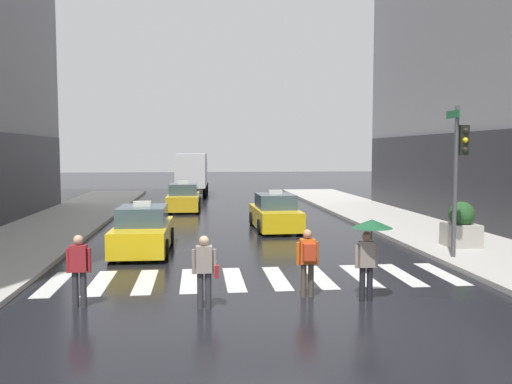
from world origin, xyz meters
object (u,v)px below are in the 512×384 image
at_px(taxi_lead, 143,231).
at_px(pedestrian_with_umbrella, 370,237).
at_px(taxi_second, 275,214).
at_px(pedestrian_with_handbag, 205,267).
at_px(box_truck, 192,173).
at_px(pedestrian_plain_coat, 79,266).
at_px(pedestrian_with_backpack, 308,258).
at_px(traffic_light_pole, 459,160).
at_px(taxi_third, 184,199).
at_px(planter_near_corner, 461,226).

height_order(taxi_lead, pedestrian_with_umbrella, pedestrian_with_umbrella).
relative_size(taxi_second, pedestrian_with_handbag, 2.77).
bearing_deg(box_truck, pedestrian_plain_coat, -94.47).
distance_m(pedestrian_with_handbag, pedestrian_plain_coat, 2.85).
xyz_separation_m(pedestrian_with_backpack, pedestrian_with_handbag, (-2.48, -0.64, -0.04)).
bearing_deg(taxi_lead, pedestrian_with_handbag, -73.63).
relative_size(traffic_light_pole, pedestrian_with_backpack, 2.91).
height_order(traffic_light_pole, taxi_lead, traffic_light_pole).
height_order(taxi_third, box_truck, box_truck).
xyz_separation_m(taxi_third, pedestrian_with_handbag, (0.96, -19.87, 0.21)).
bearing_deg(taxi_lead, pedestrian_plain_coat, -96.71).
height_order(taxi_third, pedestrian_with_handbag, taxi_third).
bearing_deg(taxi_lead, traffic_light_pole, -15.09).
xyz_separation_m(taxi_lead, pedestrian_with_umbrella, (5.90, -6.81, 0.79)).
height_order(traffic_light_pole, planter_near_corner, traffic_light_pole).
height_order(box_truck, pedestrian_plain_coat, box_truck).
bearing_deg(box_truck, taxi_lead, -93.82).
distance_m(pedestrian_with_umbrella, planter_near_corner, 7.94).
distance_m(taxi_lead, taxi_third, 12.94).
bearing_deg(pedestrian_with_umbrella, taxi_lead, 130.94).
relative_size(taxi_lead, planter_near_corner, 2.86).
xyz_separation_m(taxi_third, pedestrian_with_backpack, (3.43, -19.23, 0.25)).
relative_size(taxi_second, pedestrian_plain_coat, 2.77).
bearing_deg(pedestrian_with_backpack, taxi_lead, 125.54).
bearing_deg(planter_near_corner, taxi_third, 126.19).
relative_size(taxi_second, box_truck, 0.60).
bearing_deg(taxi_third, taxi_lead, -94.85).
relative_size(pedestrian_with_umbrella, pedestrian_with_handbag, 1.18).
xyz_separation_m(traffic_light_pole, planter_near_corner, (1.08, 1.78, -2.38)).
relative_size(pedestrian_with_umbrella, pedestrian_plain_coat, 1.18).
bearing_deg(planter_near_corner, pedestrian_with_umbrella, -132.29).
height_order(box_truck, pedestrian_with_umbrella, box_truck).
distance_m(taxi_lead, pedestrian_with_umbrella, 9.05).
relative_size(traffic_light_pole, pedestrian_plain_coat, 2.91).
height_order(pedestrian_with_handbag, pedestrian_plain_coat, same).
bearing_deg(pedestrian_with_backpack, pedestrian_with_handbag, -165.56).
bearing_deg(pedestrian_with_umbrella, box_truck, 98.35).
xyz_separation_m(traffic_light_pole, pedestrian_with_backpack, (-5.62, -3.60, -2.29)).
distance_m(pedestrian_with_backpack, planter_near_corner, 8.59).
relative_size(taxi_lead, pedestrian_with_umbrella, 2.35).
distance_m(pedestrian_plain_coat, planter_near_corner, 13.24).
distance_m(box_truck, pedestrian_with_handbag, 29.96).
relative_size(pedestrian_with_backpack, pedestrian_with_handbag, 1.00).
bearing_deg(taxi_second, traffic_light_pole, -57.49).
height_order(taxi_third, planter_near_corner, taxi_third).
xyz_separation_m(pedestrian_plain_coat, planter_near_corner, (12.00, 5.60, -0.07)).
distance_m(taxi_second, planter_near_corner, 8.17).
height_order(pedestrian_with_backpack, planter_near_corner, planter_near_corner).
bearing_deg(box_truck, pedestrian_with_handbag, -89.02).
height_order(traffic_light_pole, taxi_third, traffic_light_pole).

